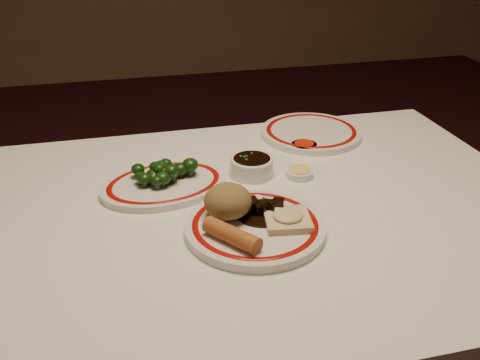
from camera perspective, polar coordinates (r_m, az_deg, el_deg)
name	(u,v)px	position (r m, az deg, el deg)	size (l,w,h in m)	color
dining_table	(263,243)	(1.15, 2.47, -6.76)	(1.20, 0.90, 0.75)	white
main_plate	(255,227)	(1.02, 1.62, -5.03)	(0.32, 0.32, 0.02)	silver
rice_mound	(228,201)	(1.02, -1.30, -2.26)	(0.09, 0.09, 0.07)	olive
spring_roll	(232,235)	(0.95, -0.87, -5.89)	(0.03, 0.03, 0.12)	#B2622B
fried_wonton	(288,218)	(1.01, 5.10, -4.08)	(0.10, 0.10, 0.02)	beige
stirfry_heap	(262,208)	(1.04, 2.37, -3.05)	(0.11, 0.11, 0.03)	black
broccoli_plate	(164,185)	(1.18, -8.10, -0.48)	(0.31, 0.29, 0.02)	silver
broccoli_pile	(164,172)	(1.17, -8.08, 0.85)	(0.15, 0.10, 0.05)	#23471C
soy_bowl	(252,167)	(1.22, 1.26, 1.44)	(0.10, 0.10, 0.04)	silver
sweet_sour_dish	(304,146)	(1.36, 6.84, 3.59)	(0.06, 0.06, 0.02)	silver
mustard_dish	(299,173)	(1.23, 6.36, 0.76)	(0.06, 0.06, 0.02)	silver
far_plate	(311,132)	(1.45, 7.58, 5.06)	(0.27, 0.27, 0.02)	silver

